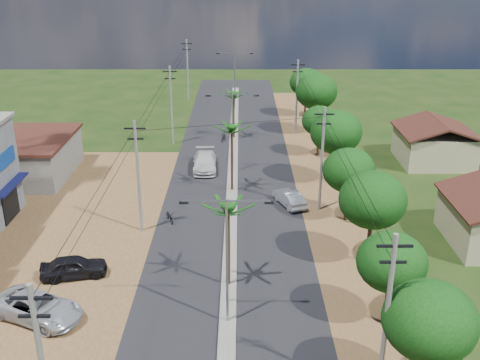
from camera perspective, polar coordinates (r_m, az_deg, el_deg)
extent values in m
plane|color=black|center=(34.23, -1.27, -14.32)|extent=(160.00, 160.00, 0.00)
cube|color=black|center=(47.17, -0.89, -3.50)|extent=(12.00, 110.00, 0.04)
cube|color=#605E56|center=(49.87, -0.84, -1.96)|extent=(1.00, 90.00, 0.18)
cube|color=brown|center=(43.86, -21.19, -7.18)|extent=(18.00, 46.00, 0.04)
cube|color=brown|center=(47.80, 9.37, -3.46)|extent=(5.00, 90.00, 0.03)
cube|color=#0F123F|center=(48.60, -22.16, -0.46)|extent=(0.80, 5.40, 0.15)
cube|color=black|center=(49.39, -22.25, -2.39)|extent=(0.10, 3.00, 2.40)
cube|color=navy|center=(48.02, -22.87, 1.86)|extent=(0.12, 4.20, 1.20)
cube|color=#605E56|center=(58.97, -21.64, 2.05)|extent=(10.00, 10.00, 3.60)
cube|color=black|center=(58.37, -21.91, 3.90)|extent=(10.40, 10.40, 0.30)
cube|color=tan|center=(62.05, 19.09, 3.19)|extent=(7.00, 7.00, 3.30)
ellipsoid|color=black|center=(28.12, 18.69, -13.39)|extent=(4.40, 4.40, 3.74)
cylinder|color=black|center=(34.21, 14.79, -11.25)|extent=(0.28, 0.28, 3.85)
ellipsoid|color=black|center=(33.09, 15.16, -8.05)|extent=(4.00, 4.00, 3.40)
cylinder|color=black|center=(40.01, 13.01, -5.38)|extent=(0.28, 0.28, 4.55)
ellipsoid|color=black|center=(38.92, 13.33, -1.97)|extent=(4.60, 4.60, 3.91)
cylinder|color=black|center=(46.24, 10.81, -1.72)|extent=(0.28, 0.28, 4.06)
ellipsoid|color=black|center=(45.38, 11.01, 0.97)|extent=(4.20, 4.20, 3.57)
cylinder|color=black|center=(53.48, 9.55, 2.05)|extent=(0.28, 0.28, 4.76)
ellipsoid|color=black|center=(52.63, 9.73, 4.83)|extent=(4.80, 4.80, 4.08)
cylinder|color=black|center=(61.08, 7.99, 4.09)|extent=(0.28, 0.28, 3.64)
ellipsoid|color=black|center=(60.49, 8.09, 5.97)|extent=(3.80, 3.80, 3.23)
cylinder|color=black|center=(68.60, 7.65, 6.62)|extent=(0.28, 0.28, 4.90)
ellipsoid|color=black|center=(67.93, 7.76, 8.90)|extent=(5.00, 5.00, 4.25)
cylinder|color=black|center=(76.32, 6.66, 8.00)|extent=(0.28, 0.28, 4.34)
ellipsoid|color=black|center=(75.77, 6.74, 9.82)|extent=(4.40, 4.40, 3.74)
cylinder|color=black|center=(36.06, -1.17, -6.83)|extent=(0.22, 0.22, 5.80)
cylinder|color=black|center=(50.62, -0.83, 2.08)|extent=(0.22, 0.22, 6.20)
cylinder|color=black|center=(65.99, -0.64, 6.48)|extent=(0.22, 0.22, 5.50)
cylinder|color=gray|center=(32.03, -1.33, -8.53)|extent=(0.16, 0.16, 8.00)
cube|color=gray|center=(30.25, 0.88, -2.14)|extent=(2.40, 0.08, 0.08)
cube|color=gray|center=(30.31, -3.66, -2.13)|extent=(2.40, 0.08, 0.08)
cube|color=black|center=(30.33, 2.96, -2.31)|extent=(0.50, 0.18, 0.12)
cube|color=black|center=(30.44, -5.72, -2.30)|extent=(0.50, 0.18, 0.12)
cylinder|color=gray|center=(55.08, -0.77, 4.71)|extent=(0.16, 0.16, 8.00)
cube|color=gray|center=(54.06, 0.50, 8.67)|extent=(2.40, 0.08, 0.08)
cube|color=gray|center=(54.09, -2.07, 8.66)|extent=(2.40, 0.08, 0.08)
cube|color=black|center=(54.10, 1.68, 8.56)|extent=(0.50, 0.18, 0.12)
cube|color=black|center=(54.16, -3.25, 8.55)|extent=(0.50, 0.18, 0.12)
cylinder|color=gray|center=(79.32, -0.54, 10.02)|extent=(0.16, 0.16, 8.00)
cube|color=gray|center=(78.61, 0.35, 12.81)|extent=(2.40, 0.08, 0.08)
cube|color=gray|center=(78.63, -1.45, 12.80)|extent=(2.40, 0.08, 0.08)
cube|color=black|center=(78.64, 1.17, 12.73)|extent=(0.50, 0.18, 0.12)
cube|color=black|center=(78.68, -2.27, 12.72)|extent=(0.50, 0.18, 0.12)
cube|color=black|center=(22.57, -20.44, -11.17)|extent=(1.60, 0.12, 0.12)
cube|color=black|center=(23.00, -20.17, -12.85)|extent=(1.20, 0.12, 0.12)
cylinder|color=#605E56|center=(43.32, -10.28, 0.22)|extent=(0.24, 0.24, 9.00)
cube|color=black|center=(42.07, -10.64, 5.17)|extent=(1.60, 0.12, 0.12)
cube|color=black|center=(42.30, -10.56, 4.13)|extent=(1.20, 0.12, 0.12)
cylinder|color=#605E56|center=(64.07, -6.99, 7.47)|extent=(0.24, 0.24, 9.00)
cube|color=black|center=(63.23, -7.16, 10.89)|extent=(1.60, 0.12, 0.12)
cube|color=black|center=(63.39, -7.12, 10.18)|extent=(1.20, 0.12, 0.12)
cylinder|color=#605E56|center=(84.47, -5.35, 11.00)|extent=(0.24, 0.24, 9.00)
cube|color=black|center=(83.84, -5.45, 13.62)|extent=(1.60, 0.12, 0.12)
cube|color=black|center=(83.95, -5.43, 13.08)|extent=(1.20, 0.12, 0.12)
cylinder|color=#605E56|center=(27.56, 14.64, -13.66)|extent=(0.24, 0.24, 9.00)
cube|color=black|center=(25.55, 15.46, -6.49)|extent=(1.60, 0.12, 0.12)
cube|color=black|center=(25.93, 15.28, -8.05)|extent=(1.20, 0.12, 0.12)
cylinder|color=#605E56|center=(46.86, 8.31, 2.02)|extent=(0.24, 0.24, 9.00)
cube|color=black|center=(45.71, 8.57, 6.62)|extent=(1.60, 0.12, 0.12)
cube|color=black|center=(45.92, 8.51, 5.66)|extent=(1.20, 0.12, 0.12)
cylinder|color=#605E56|center=(67.83, 5.79, 8.32)|extent=(0.24, 0.24, 9.00)
cube|color=black|center=(67.04, 5.91, 11.56)|extent=(1.60, 0.12, 0.12)
cube|color=black|center=(67.18, 5.89, 10.89)|extent=(1.20, 0.12, 0.12)
imported|color=#A6A9AE|center=(48.79, 5.02, -1.85)|extent=(2.82, 4.34, 1.35)
imported|color=#B4B4B0|center=(56.79, -3.59, 1.82)|extent=(2.51, 5.70, 1.63)
imported|color=#A6A9AE|center=(36.16, -19.88, -12.10)|extent=(6.25, 4.78, 1.58)
imported|color=black|center=(39.71, -16.53, -8.49)|extent=(4.67, 2.71, 1.49)
imported|color=black|center=(46.07, -7.16, -3.70)|extent=(1.27, 1.92, 0.96)
imported|color=black|center=(65.69, -1.69, 4.37)|extent=(0.89, 1.79, 1.04)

